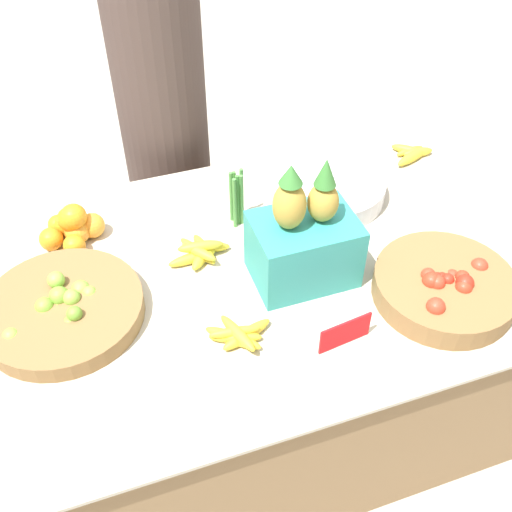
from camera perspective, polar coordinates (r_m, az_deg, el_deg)
The scene contains 13 objects.
ground_plane at distance 2.29m, azimuth 0.00°, elevation -13.30°, with size 12.00×12.00×0.00m, color #ADA599.
market_table at distance 2.02m, azimuth 0.00°, elevation -8.02°, with size 1.79×1.09×0.68m.
lime_bowl at distance 1.70m, azimuth -17.91°, elevation -4.88°, with size 0.43×0.43×0.09m.
tomato_basket at distance 1.74m, azimuth 17.49°, elevation -2.82°, with size 0.39×0.39×0.10m.
orange_pile at distance 1.90m, azimuth -17.15°, elevation 2.61°, with size 0.20×0.18×0.13m.
metal_bowl at distance 2.02m, azimuth 6.78°, elevation 6.49°, with size 0.38×0.38×0.07m.
price_sign at distance 1.56m, azimuth 8.48°, elevation -7.27°, with size 0.15×0.03×0.09m.
produce_crate at distance 1.66m, azimuth 4.57°, elevation 1.42°, with size 0.29×0.21×0.40m.
veg_bundle at distance 1.87m, azimuth -1.80°, elevation 5.51°, with size 0.05×0.05×0.18m.
banana_bunch_middle_right at distance 1.57m, azimuth -1.73°, elevation -7.55°, with size 0.19×0.15×0.05m.
banana_bunch_front_right at distance 2.27m, azimuth 14.67°, elevation 9.46°, with size 0.17×0.15×0.04m.
banana_bunch_middle_left at distance 1.79m, azimuth -5.31°, elevation 0.45°, with size 0.20×0.16×0.06m.
vendor_person at distance 2.36m, azimuth -8.68°, elevation 11.75°, with size 0.33×0.33×1.51m.
Camera 1 is at (-0.41, -1.18, 1.92)m, focal length 42.00 mm.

